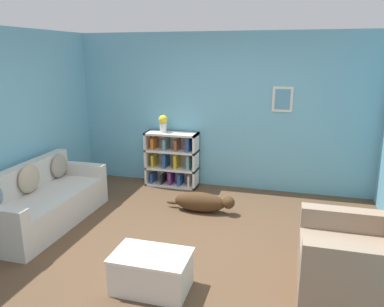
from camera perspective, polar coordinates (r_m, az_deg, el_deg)
ground_plane at (r=4.68m, az=-1.33°, el=-13.76°), size 14.00×14.00×0.00m
wall_back at (r=6.36m, az=4.46°, el=6.35°), size 5.60×0.13×2.60m
couch at (r=5.50m, az=-21.91°, el=-6.89°), size 0.83×1.92×0.82m
bookshelf at (r=6.53m, az=-2.98°, el=-0.93°), size 0.90×0.35×0.95m
recliner_chair at (r=4.05m, az=24.47°, el=-14.23°), size 1.00×0.99×1.09m
coffee_table at (r=3.85m, az=-6.20°, el=-17.28°), size 0.76×0.48×0.38m
dog at (r=5.52m, az=1.56°, el=-7.40°), size 1.04×0.27×0.30m
vase at (r=6.41m, az=-4.42°, el=4.71°), size 0.15×0.15×0.30m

